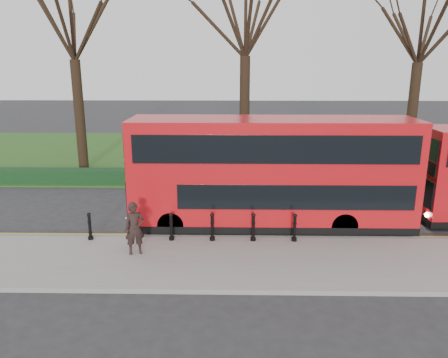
{
  "coord_description": "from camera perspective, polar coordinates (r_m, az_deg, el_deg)",
  "views": [
    {
      "loc": [
        1.27,
        -16.35,
        6.56
      ],
      "look_at": [
        0.95,
        0.5,
        2.0
      ],
      "focal_mm": 35.0,
      "sensor_mm": 36.0,
      "label": 1
    }
  ],
  "objects": [
    {
      "name": "grass_verge",
      "position": [
        32.05,
        -1.2,
        3.38
      ],
      "size": [
        60.0,
        18.0,
        0.06
      ],
      "primitive_type": "cube",
      "color": "#29511B",
      "rests_on": "ground"
    },
    {
      "name": "tree_right",
      "position": [
        28.52,
        24.45,
        17.92
      ],
      "size": [
        7.55,
        7.55,
        11.8
      ],
      "color": "black",
      "rests_on": "ground"
    },
    {
      "name": "ground",
      "position": [
        17.66,
        -3.13,
        -6.69
      ],
      "size": [
        120.0,
        120.0,
        0.0
      ],
      "primitive_type": "plane",
      "color": "#28282B",
      "rests_on": "ground"
    },
    {
      "name": "tree_mid",
      "position": [
        26.48,
        2.85,
        20.58
      ],
      "size": [
        7.99,
        7.99,
        12.48
      ],
      "color": "black",
      "rests_on": "ground"
    },
    {
      "name": "tree_left",
      "position": [
        28.03,
        -19.31,
        18.95
      ],
      "size": [
        7.76,
        7.76,
        12.12
      ],
      "color": "black",
      "rests_on": "ground"
    },
    {
      "name": "pedestrian",
      "position": [
        15.22,
        -11.59,
        -6.35
      ],
      "size": [
        0.77,
        0.63,
        1.83
      ],
      "primitive_type": "imported",
      "rotation": [
        0.0,
        0.0,
        0.32
      ],
      "color": "black",
      "rests_on": "pavement"
    },
    {
      "name": "kerb",
      "position": [
        16.71,
        -3.38,
        -7.72
      ],
      "size": [
        60.0,
        0.25,
        0.16
      ],
      "primitive_type": "cube",
      "color": "slate",
      "rests_on": "ground"
    },
    {
      "name": "yellow_line_outer",
      "position": [
        17.01,
        -3.3,
        -7.54
      ],
      "size": [
        60.0,
        0.1,
        0.01
      ],
      "primitive_type": "cube",
      "color": "yellow",
      "rests_on": "ground"
    },
    {
      "name": "hedge",
      "position": [
        23.99,
        -1.98,
        0.25
      ],
      "size": [
        60.0,
        0.9,
        0.8
      ],
      "primitive_type": "cube",
      "color": "black",
      "rests_on": "ground"
    },
    {
      "name": "yellow_line_inner",
      "position": [
        17.2,
        -3.25,
        -7.29
      ],
      "size": [
        60.0,
        0.1,
        0.01
      ],
      "primitive_type": "cube",
      "color": "yellow",
      "rests_on": "ground"
    },
    {
      "name": "bollard_row",
      "position": [
        16.19,
        -4.24,
        -6.31
      ],
      "size": [
        7.71,
        0.15,
        1.0
      ],
      "color": "black",
      "rests_on": "pavement"
    },
    {
      "name": "pavement",
      "position": [
        14.9,
        -3.98,
        -10.71
      ],
      "size": [
        60.0,
        4.0,
        0.15
      ],
      "primitive_type": "cube",
      "color": "gray",
      "rests_on": "ground"
    },
    {
      "name": "bus_lead",
      "position": [
        17.4,
        6.22,
        0.64
      ],
      "size": [
        11.12,
        2.55,
        4.42
      ],
      "color": "red",
      "rests_on": "ground"
    }
  ]
}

